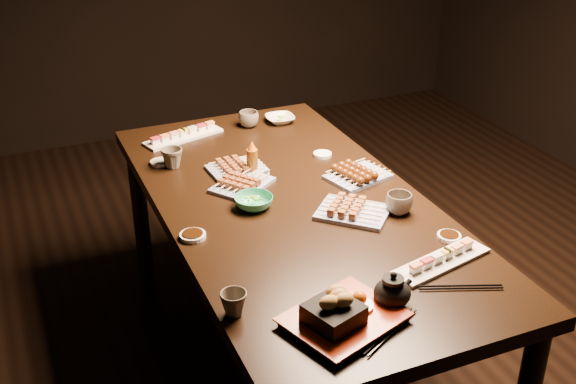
{
  "coord_description": "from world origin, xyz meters",
  "views": [
    {
      "loc": [
        -1.28,
        -2.17,
        1.95
      ],
      "look_at": [
        -0.39,
        -0.07,
        0.77
      ],
      "focal_mm": 45.0,
      "sensor_mm": 36.0,
      "label": 1
    }
  ],
  "objects_px": {
    "yakitori_plate_right": "(353,207)",
    "tempura_tray": "(344,306)",
    "sushi_platter_near": "(442,258)",
    "teacup_far_left": "(172,158)",
    "yakitori_plate_center": "(242,180)",
    "edamame_bowl_cream": "(280,119)",
    "sushi_platter_far": "(183,134)",
    "teapot": "(392,289)",
    "dining_table": "(293,291)",
    "teacup_near_left": "(234,304)",
    "teacup_mid_right": "(399,203)",
    "edamame_bowl_green": "(254,202)",
    "yakitori_plate_left": "(237,164)",
    "teacup_far_right": "(249,119)",
    "condiment_bottle": "(252,157)"
  },
  "relations": [
    {
      "from": "yakitori_plate_right",
      "to": "tempura_tray",
      "type": "relative_size",
      "value": 0.79
    },
    {
      "from": "sushi_platter_near",
      "to": "teacup_far_left",
      "type": "xyz_separation_m",
      "value": [
        -0.57,
        0.99,
        0.02
      ]
    },
    {
      "from": "yakitori_plate_center",
      "to": "edamame_bowl_cream",
      "type": "distance_m",
      "value": 0.65
    },
    {
      "from": "sushi_platter_far",
      "to": "teacup_far_left",
      "type": "bearing_deg",
      "value": 49.27
    },
    {
      "from": "teacup_far_left",
      "to": "teapot",
      "type": "height_order",
      "value": "teapot"
    },
    {
      "from": "dining_table",
      "to": "teacup_near_left",
      "type": "height_order",
      "value": "teacup_near_left"
    },
    {
      "from": "dining_table",
      "to": "teapot",
      "type": "distance_m",
      "value": 0.78
    },
    {
      "from": "teacup_near_left",
      "to": "teacup_mid_right",
      "type": "height_order",
      "value": "teacup_mid_right"
    },
    {
      "from": "dining_table",
      "to": "edamame_bowl_cream",
      "type": "relative_size",
      "value": 14.3
    },
    {
      "from": "yakitori_plate_center",
      "to": "dining_table",
      "type": "bearing_deg",
      "value": -92.19
    },
    {
      "from": "teacup_far_left",
      "to": "dining_table",
      "type": "bearing_deg",
      "value": -55.27
    },
    {
      "from": "sushi_platter_near",
      "to": "edamame_bowl_cream",
      "type": "xyz_separation_m",
      "value": [
        -0.01,
        1.25,
        -0.01
      ]
    },
    {
      "from": "sushi_platter_far",
      "to": "edamame_bowl_green",
      "type": "distance_m",
      "value": 0.69
    },
    {
      "from": "yakitori_plate_right",
      "to": "teacup_mid_right",
      "type": "xyz_separation_m",
      "value": [
        0.15,
        -0.05,
        0.01
      ]
    },
    {
      "from": "dining_table",
      "to": "teapot",
      "type": "relative_size",
      "value": 14.69
    },
    {
      "from": "edamame_bowl_green",
      "to": "teacup_near_left",
      "type": "bearing_deg",
      "value": -115.74
    },
    {
      "from": "tempura_tray",
      "to": "yakitori_plate_left",
      "type": "bearing_deg",
      "value": 68.1
    },
    {
      "from": "yakitori_plate_right",
      "to": "teapot",
      "type": "distance_m",
      "value": 0.52
    },
    {
      "from": "teacup_far_right",
      "to": "edamame_bowl_green",
      "type": "bearing_deg",
      "value": -109.04
    },
    {
      "from": "yakitori_plate_left",
      "to": "teacup_near_left",
      "type": "bearing_deg",
      "value": -113.11
    },
    {
      "from": "edamame_bowl_green",
      "to": "tempura_tray",
      "type": "bearing_deg",
      "value": -90.68
    },
    {
      "from": "dining_table",
      "to": "teacup_near_left",
      "type": "relative_size",
      "value": 24.11
    },
    {
      "from": "teacup_far_right",
      "to": "teapot",
      "type": "xyz_separation_m",
      "value": [
        -0.09,
        -1.38,
        0.02
      ]
    },
    {
      "from": "condiment_bottle",
      "to": "yakitori_plate_left",
      "type": "bearing_deg",
      "value": 136.07
    },
    {
      "from": "yakitori_plate_right",
      "to": "tempura_tray",
      "type": "bearing_deg",
      "value": -76.06
    },
    {
      "from": "dining_table",
      "to": "tempura_tray",
      "type": "height_order",
      "value": "tempura_tray"
    },
    {
      "from": "sushi_platter_far",
      "to": "teapot",
      "type": "xyz_separation_m",
      "value": [
        0.21,
        -1.37,
        0.03
      ]
    },
    {
      "from": "yakitori_plate_right",
      "to": "teacup_far_right",
      "type": "xyz_separation_m",
      "value": [
        -0.05,
        0.89,
        0.0
      ]
    },
    {
      "from": "edamame_bowl_green",
      "to": "teacup_far_left",
      "type": "distance_m",
      "value": 0.46
    },
    {
      "from": "teapot",
      "to": "teacup_near_left",
      "type": "bearing_deg",
      "value": 150.0
    },
    {
      "from": "sushi_platter_far",
      "to": "tempura_tray",
      "type": "relative_size",
      "value": 1.15
    },
    {
      "from": "yakitori_plate_right",
      "to": "condiment_bottle",
      "type": "xyz_separation_m",
      "value": [
        -0.2,
        0.44,
        0.04
      ]
    },
    {
      "from": "edamame_bowl_cream",
      "to": "teacup_mid_right",
      "type": "height_order",
      "value": "teacup_mid_right"
    },
    {
      "from": "teacup_far_left",
      "to": "teacup_far_right",
      "type": "distance_m",
      "value": 0.5
    },
    {
      "from": "dining_table",
      "to": "sushi_platter_near",
      "type": "xyz_separation_m",
      "value": [
        0.26,
        -0.53,
        0.4
      ]
    },
    {
      "from": "yakitori_plate_right",
      "to": "edamame_bowl_green",
      "type": "relative_size",
      "value": 1.74
    },
    {
      "from": "tempura_tray",
      "to": "condiment_bottle",
      "type": "distance_m",
      "value": 0.96
    },
    {
      "from": "sushi_platter_near",
      "to": "condiment_bottle",
      "type": "distance_m",
      "value": 0.87
    },
    {
      "from": "sushi_platter_near",
      "to": "teacup_mid_right",
      "type": "relative_size",
      "value": 3.72
    },
    {
      "from": "teacup_far_right",
      "to": "teacup_mid_right",
      "type": "bearing_deg",
      "value": -77.94
    },
    {
      "from": "edamame_bowl_cream",
      "to": "teacup_far_right",
      "type": "xyz_separation_m",
      "value": [
        -0.14,
        0.01,
        0.02
      ]
    },
    {
      "from": "edamame_bowl_cream",
      "to": "teacup_mid_right",
      "type": "bearing_deg",
      "value": -86.6
    },
    {
      "from": "sushi_platter_near",
      "to": "edamame_bowl_green",
      "type": "bearing_deg",
      "value": 112.42
    },
    {
      "from": "sushi_platter_near",
      "to": "edamame_bowl_green",
      "type": "height_order",
      "value": "same"
    },
    {
      "from": "dining_table",
      "to": "teacup_far_left",
      "type": "distance_m",
      "value": 0.69
    },
    {
      "from": "tempura_tray",
      "to": "condiment_bottle",
      "type": "xyz_separation_m",
      "value": [
        0.1,
        0.96,
        0.01
      ]
    },
    {
      "from": "teacup_mid_right",
      "to": "teacup_far_left",
      "type": "height_order",
      "value": "teacup_far_left"
    },
    {
      "from": "condiment_bottle",
      "to": "edamame_bowl_green",
      "type": "bearing_deg",
      "value": -109.61
    },
    {
      "from": "dining_table",
      "to": "teapot",
      "type": "xyz_separation_m",
      "value": [
        0.01,
        -0.65,
        0.43
      ]
    },
    {
      "from": "dining_table",
      "to": "yakitori_plate_left",
      "type": "xyz_separation_m",
      "value": [
        -0.1,
        0.33,
        0.4
      ]
    }
  ]
}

